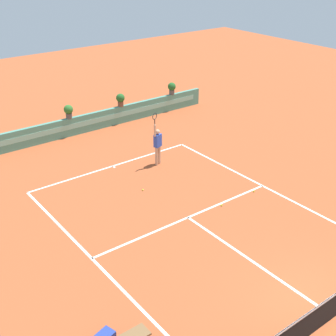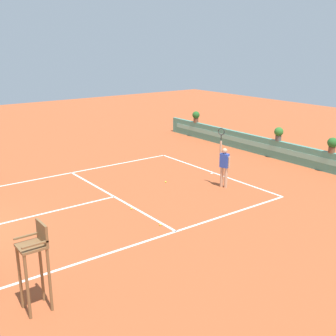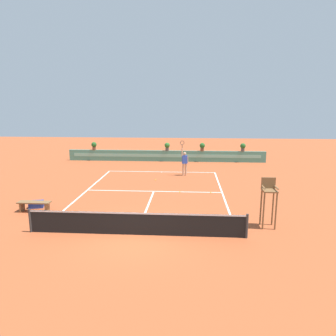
{
  "view_description": "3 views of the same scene",
  "coord_description": "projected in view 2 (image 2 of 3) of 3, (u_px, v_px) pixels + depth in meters",
  "views": [
    {
      "loc": [
        -9.47,
        -4.81,
        9.45
      ],
      "look_at": [
        0.72,
        8.6,
        1.0
      ],
      "focal_mm": 49.06,
      "sensor_mm": 36.0,
      "label": 1
    },
    {
      "loc": [
        14.17,
        -1.44,
        5.99
      ],
      "look_at": [
        0.72,
        8.6,
        1.0
      ],
      "focal_mm": 44.93,
      "sensor_mm": 36.0,
      "label": 2
    },
    {
      "loc": [
        2.08,
        -11.77,
        5.25
      ],
      "look_at": [
        0.72,
        8.6,
        1.0
      ],
      "focal_mm": 33.46,
      "sensor_mm": 36.0,
      "label": 3
    }
  ],
  "objects": [
    {
      "name": "ground_plane",
      "position": [
        106.0,
        199.0,
        16.85
      ],
      "size": [
        60.0,
        60.0,
        0.0
      ],
      "primitive_type": "plane",
      "color": "#A84C28"
    },
    {
      "name": "court_lines",
      "position": [
        121.0,
        195.0,
        17.26
      ],
      "size": [
        8.32,
        11.94,
        0.01
      ],
      "color": "white",
      "rests_on": "ground"
    },
    {
      "name": "back_wall_barrier",
      "position": [
        276.0,
        149.0,
        22.66
      ],
      "size": [
        18.0,
        0.21,
        1.0
      ],
      "color": "#4C8E7A",
      "rests_on": "ground"
    },
    {
      "name": "umpire_chair",
      "position": [
        35.0,
        257.0,
        9.52
      ],
      "size": [
        0.6,
        0.6,
        2.14
      ],
      "color": "brown",
      "rests_on": "ground"
    },
    {
      "name": "tennis_player",
      "position": [
        224.0,
        164.0,
        17.93
      ],
      "size": [
        0.6,
        0.31,
        2.58
      ],
      "color": "tan",
      "rests_on": "ground"
    },
    {
      "name": "tennis_ball_near_baseline",
      "position": [
        131.0,
        209.0,
        15.77
      ],
      "size": [
        0.07,
        0.07,
        0.07
      ],
      "primitive_type": "sphere",
      "color": "#CCE033",
      "rests_on": "ground"
    },
    {
      "name": "tennis_ball_mid_court",
      "position": [
        160.0,
        225.0,
        14.35
      ],
      "size": [
        0.07,
        0.07,
        0.07
      ],
      "primitive_type": "sphere",
      "color": "#CCE033",
      "rests_on": "ground"
    },
    {
      "name": "tennis_ball_by_sideline",
      "position": [
        166.0,
        182.0,
        18.79
      ],
      "size": [
        0.07,
        0.07,
        0.07
      ],
      "primitive_type": "sphere",
      "color": "#CCE033",
      "rests_on": "ground"
    },
    {
      "name": "potted_plant_far_left",
      "position": [
        196.0,
        116.0,
        27.52
      ],
      "size": [
        0.48,
        0.48,
        0.72
      ],
      "color": "brown",
      "rests_on": "back_wall_barrier"
    },
    {
      "name": "potted_plant_right",
      "position": [
        332.0,
        144.0,
        19.87
      ],
      "size": [
        0.48,
        0.48,
        0.72
      ],
      "color": "brown",
      "rests_on": "back_wall_barrier"
    },
    {
      "name": "potted_plant_centre",
      "position": [
        279.0,
        133.0,
        22.31
      ],
      "size": [
        0.48,
        0.48,
        0.72
      ],
      "color": "#514C47",
      "rests_on": "back_wall_barrier"
    }
  ]
}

